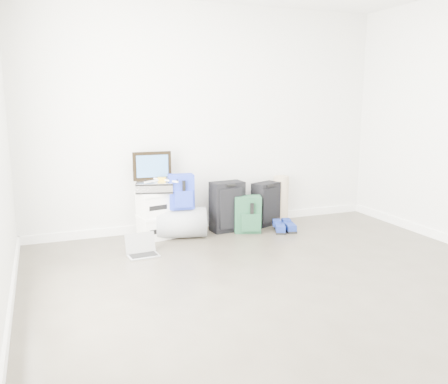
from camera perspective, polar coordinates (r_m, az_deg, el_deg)
name	(u,v)px	position (r m, az deg, el deg)	size (l,w,h in m)	color
ground	(315,303)	(3.92, 10.89, -13.04)	(5.00, 5.00, 0.00)	#3B352B
room_envelope	(323,81)	(3.60, 11.77, 12.96)	(4.52, 5.02, 2.71)	silver
boxes_stack	(155,215)	(5.52, -8.25, -2.74)	(0.44, 0.38, 0.55)	white
briefcase	(155,187)	(5.45, -8.34, 0.64)	(0.41, 0.30, 0.12)	#B2B2B7
painting	(152,166)	(5.51, -8.64, 3.11)	(0.44, 0.06, 0.33)	black
drone	(162,179)	(5.43, -7.50, 1.51)	(0.46, 0.46, 0.05)	gold
duffel_bag	(181,223)	(5.53, -5.16, -3.71)	(0.35, 0.35, 0.57)	gray
blue_backpack	(181,192)	(5.42, -5.14, -0.03)	(0.30, 0.23, 0.39)	navy
large_suitcase	(227,207)	(5.75, 0.40, -1.76)	(0.41, 0.29, 0.61)	black
green_backpack	(248,215)	(5.72, 2.88, -2.78)	(0.36, 0.31, 0.44)	#133421
carry_on	(266,204)	(6.05, 5.07, -1.44)	(0.40, 0.34, 0.55)	black
shoes	(285,227)	(5.84, 7.31, -4.25)	(0.33, 0.31, 0.10)	black
rolled_rug	(281,199)	(6.23, 6.85, -0.85)	(0.20, 0.20, 0.60)	tan
laptop	(142,250)	(5.01, -9.83, -6.90)	(0.33, 0.25, 0.22)	#B6B6BA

